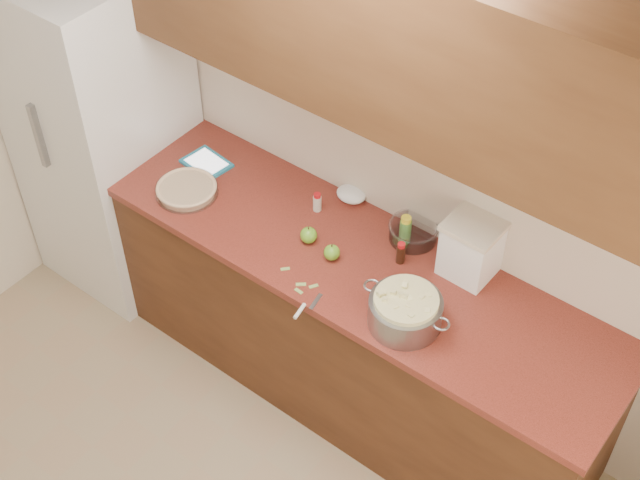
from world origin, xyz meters
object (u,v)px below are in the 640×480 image
Objects in this scene: pie at (187,190)px; tablet at (206,163)px; colander at (405,311)px; flour_canister at (472,247)px.

pie reaches higher than tablet.
pie is 0.22m from tablet.
colander reaches higher than pie.
pie is 0.73× the size of colander.
tablet is at bearing -173.02° from flour_canister.
flour_canister is 1.36m from tablet.
colander is (1.22, -0.03, 0.05)m from pie.
tablet is (-1.29, 0.24, -0.06)m from colander.
tablet is at bearing 169.50° from colander.
flour_canister is (1.28, 0.37, 0.12)m from pie.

